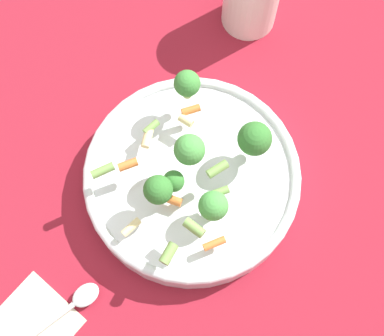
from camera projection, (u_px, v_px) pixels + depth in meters
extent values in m
plane|color=maroon|center=(192.00, 183.00, 0.73)|extent=(3.00, 3.00, 0.00)
cylinder|color=silver|center=(192.00, 179.00, 0.71)|extent=(0.28, 0.28, 0.04)
torus|color=silver|center=(192.00, 174.00, 0.69)|extent=(0.28, 0.28, 0.01)
cylinder|color=#8CB766|center=(213.00, 211.00, 0.66)|extent=(0.01, 0.01, 0.02)
sphere|color=#479342|center=(213.00, 206.00, 0.63)|extent=(0.04, 0.04, 0.04)
cylinder|color=#8CB766|center=(253.00, 148.00, 0.68)|extent=(0.02, 0.02, 0.02)
sphere|color=#33722D|center=(255.00, 140.00, 0.65)|extent=(0.04, 0.04, 0.04)
cylinder|color=#8CB766|center=(187.00, 92.00, 0.68)|extent=(0.01, 0.01, 0.02)
sphere|color=#3D8438|center=(187.00, 83.00, 0.66)|extent=(0.03, 0.03, 0.03)
cylinder|color=#8CB766|center=(159.00, 195.00, 0.65)|extent=(0.01, 0.01, 0.02)
sphere|color=#33722D|center=(158.00, 190.00, 0.62)|extent=(0.04, 0.04, 0.04)
cylinder|color=#8CB766|center=(174.00, 185.00, 0.66)|extent=(0.01, 0.01, 0.01)
sphere|color=#33722D|center=(173.00, 181.00, 0.65)|extent=(0.03, 0.03, 0.03)
cylinder|color=#8CB766|center=(190.00, 157.00, 0.65)|extent=(0.01, 0.01, 0.02)
sphere|color=#479342|center=(190.00, 149.00, 0.63)|extent=(0.04, 0.04, 0.04)
cylinder|color=#729E4C|center=(169.00, 253.00, 0.62)|extent=(0.03, 0.03, 0.01)
cylinder|color=#729E4C|center=(103.00, 171.00, 0.64)|extent=(0.01, 0.03, 0.01)
cylinder|color=beige|center=(147.00, 138.00, 0.68)|extent=(0.03, 0.02, 0.01)
cylinder|color=#729E4C|center=(217.00, 193.00, 0.63)|extent=(0.01, 0.03, 0.01)
cylinder|color=orange|center=(214.00, 243.00, 0.64)|extent=(0.01, 0.03, 0.01)
cylinder|color=#729E4C|center=(151.00, 127.00, 0.68)|extent=(0.02, 0.02, 0.01)
cylinder|color=orange|center=(128.00, 165.00, 0.65)|extent=(0.01, 0.02, 0.01)
cylinder|color=beige|center=(186.00, 120.00, 0.68)|extent=(0.02, 0.02, 0.01)
cylinder|color=orange|center=(191.00, 110.00, 0.69)|extent=(0.01, 0.02, 0.01)
cylinder|color=#729E4C|center=(194.00, 228.00, 0.61)|extent=(0.03, 0.02, 0.01)
cylinder|color=orange|center=(171.00, 199.00, 0.66)|extent=(0.03, 0.03, 0.01)
cylinder|color=beige|center=(131.00, 227.00, 0.65)|extent=(0.02, 0.03, 0.01)
cylinder|color=#729E4C|center=(217.00, 169.00, 0.64)|extent=(0.02, 0.03, 0.01)
ellipsoid|color=silver|center=(86.00, 295.00, 0.67)|extent=(0.04, 0.04, 0.01)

